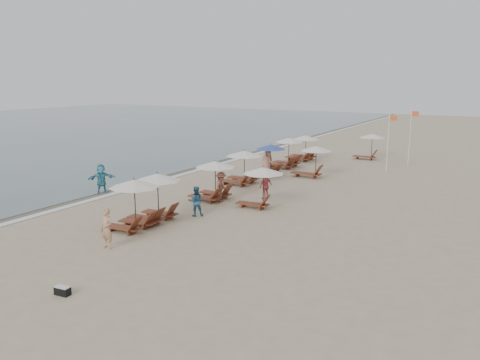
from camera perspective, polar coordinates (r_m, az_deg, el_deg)
The scene contains 22 objects.
ground at distance 21.88m, azimuth 2.07°, elevation -6.39°, with size 160.00×160.00×0.00m, color tan.
wet_sand_band at distance 36.67m, azimuth -7.87°, elevation 1.00°, with size 3.20×140.00×0.01m, color #6B5E4C.
foam_line at distance 35.90m, azimuth -6.23°, elevation 0.82°, with size 0.50×140.00×0.02m, color white.
lounger_station_0 at distance 22.63m, azimuth -12.61°, elevation -2.69°, with size 2.51×2.29×2.39m.
lounger_station_1 at distance 23.90m, azimuth -10.00°, elevation -1.94°, with size 2.52×2.25×2.38m.
lounger_station_2 at distance 27.68m, azimuth -3.32°, elevation -0.07°, with size 2.61×2.29×2.28m.
lounger_station_3 at distance 31.85m, azimuth 0.09°, elevation 1.46°, with size 2.81×2.43×2.24m.
lounger_station_4 at distance 34.81m, azimuth 3.34°, elevation 2.46°, with size 2.42×2.13×2.25m.
lounger_station_5 at distance 38.05m, azimuth 5.33°, elevation 3.00°, with size 2.72×2.31×2.36m.
lounger_station_6 at distance 41.59m, azimuth 7.36°, elevation 3.70°, with size 2.82×2.34×2.15m.
inland_station_0 at distance 25.86m, azimuth 2.30°, elevation -0.17°, with size 2.57×2.24×2.22m.
inland_station_1 at distance 34.35m, azimuth 8.39°, elevation 2.44°, with size 2.81×2.24×2.22m.
inland_station_2 at distance 43.05m, azimuth 14.94°, elevation 4.17°, with size 2.66×2.24×2.22m.
beachgoer_near at distance 20.60m, azimuth -15.43°, elevation -5.52°, with size 0.62×0.41×1.70m, color tan.
beachgoer_mid_a at distance 24.59m, azimuth -5.23°, elevation -2.49°, with size 0.75×0.59×1.55m, color #2C6286.
beachgoer_mid_b at distance 27.35m, azimuth -2.24°, elevation -0.80°, with size 1.10×0.63×1.71m, color brown.
beachgoer_far_a at distance 27.97m, azimuth 3.05°, elevation -0.69°, with size 0.91×0.38×1.56m, color #C34E53.
beachgoer_far_b at distance 35.92m, azimuth 3.23°, elevation 2.29°, with size 0.87×0.56×1.77m, color tan.
waterline_walker at distance 30.59m, azimuth -16.00°, elevation 0.16°, with size 1.65×0.52×1.77m, color teal.
duffel_bag at distance 17.01m, azimuth -20.17°, elevation -12.12°, with size 0.54×0.31×0.29m.
flag_pole_near at distance 37.77m, azimuth 17.10°, elevation 4.65°, with size 0.59×0.08×4.41m.
flag_pole_far at distance 41.11m, azimuth 19.43°, elevation 5.13°, with size 0.60×0.08×4.52m.
Camera 1 is at (9.72, -18.36, 6.85)m, focal length 36.25 mm.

